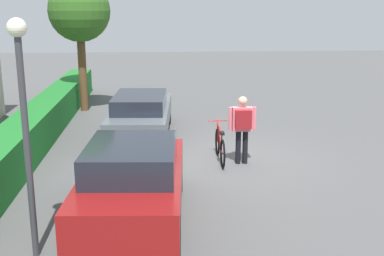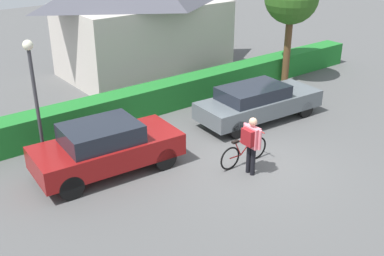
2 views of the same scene
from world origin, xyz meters
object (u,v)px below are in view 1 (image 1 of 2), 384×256
(bicycle, at_px, (220,146))
(tree_kerbside, at_px, (79,12))
(parked_car_near, at_px, (133,180))
(parked_car_far, at_px, (141,113))
(street_lamp, at_px, (23,105))
(person_rider, at_px, (242,123))

(bicycle, height_order, tree_kerbside, tree_kerbside)
(parked_car_near, height_order, parked_car_far, parked_car_near)
(street_lamp, distance_m, tree_kerbside, 11.12)
(person_rider, xyz_separation_m, tree_kerbside, (6.75, 4.75, 2.56))
(bicycle, distance_m, person_rider, 0.86)
(person_rider, height_order, tree_kerbside, tree_kerbside)
(parked_car_far, distance_m, tree_kerbside, 5.34)
(parked_car_near, bearing_deg, parked_car_far, 0.03)
(parked_car_far, height_order, street_lamp, street_lamp)
(tree_kerbside, bearing_deg, bicycle, -146.82)
(bicycle, relative_size, person_rider, 1.05)
(parked_car_far, height_order, person_rider, person_rider)
(street_lamp, bearing_deg, bicycle, -37.63)
(person_rider, distance_m, street_lamp, 6.02)
(street_lamp, xyz_separation_m, tree_kerbside, (11.03, 0.74, 1.18))
(parked_car_near, distance_m, person_rider, 3.97)
(parked_car_near, height_order, tree_kerbside, tree_kerbside)
(parked_car_far, bearing_deg, street_lamp, 168.29)
(parked_car_near, xyz_separation_m, street_lamp, (-1.23, 1.48, 1.64))
(parked_car_far, bearing_deg, person_rider, -138.28)
(parked_car_near, height_order, bicycle, parked_car_near)
(parked_car_near, distance_m, street_lamp, 2.53)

